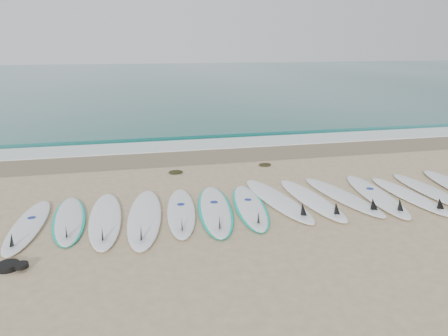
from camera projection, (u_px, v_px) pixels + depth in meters
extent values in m
plane|color=tan|center=(265.00, 206.00, 8.64)|extent=(120.00, 120.00, 0.00)
cube|color=#1E605C|center=(151.00, 78.00, 39.04)|extent=(120.00, 55.00, 0.03)
cube|color=#75664D|center=(220.00, 155.00, 12.48)|extent=(120.00, 1.80, 0.01)
cube|color=silver|center=(210.00, 144.00, 13.78)|extent=(120.00, 1.40, 0.04)
cube|color=#1E605C|center=(202.00, 134.00, 15.18)|extent=(120.00, 1.00, 0.10)
ellipsoid|color=white|center=(28.00, 225.00, 7.63)|extent=(0.69, 2.49, 0.08)
cone|color=black|center=(12.00, 240.00, 6.74)|extent=(0.23, 0.28, 0.26)
cylinder|color=navy|center=(32.00, 218.00, 7.84)|extent=(0.15, 0.15, 0.01)
ellipsoid|color=silver|center=(69.00, 219.00, 7.90)|extent=(0.64, 2.39, 0.08)
ellipsoid|color=#00C0A3|center=(69.00, 219.00, 7.90)|extent=(0.72, 2.41, 0.05)
cone|color=black|center=(66.00, 231.00, 7.07)|extent=(0.22, 0.26, 0.25)
ellipsoid|color=white|center=(105.00, 218.00, 7.91)|extent=(0.59, 2.74, 0.09)
cone|color=black|center=(102.00, 233.00, 6.93)|extent=(0.23, 0.29, 0.29)
ellipsoid|color=white|center=(145.00, 216.00, 7.99)|extent=(0.89, 2.94, 0.09)
cone|color=black|center=(141.00, 232.00, 6.94)|extent=(0.28, 0.33, 0.31)
ellipsoid|color=white|center=(181.00, 211.00, 8.26)|extent=(0.83, 2.60, 0.08)
cone|color=black|center=(182.00, 223.00, 7.32)|extent=(0.25, 0.30, 0.27)
cylinder|color=navy|center=(181.00, 204.00, 8.48)|extent=(0.16, 0.16, 0.01)
ellipsoid|color=white|center=(215.00, 209.00, 8.35)|extent=(0.91, 2.74, 0.09)
ellipsoid|color=#00C0A3|center=(215.00, 209.00, 8.36)|extent=(1.00, 2.77, 0.06)
cone|color=black|center=(220.00, 222.00, 7.37)|extent=(0.26, 0.31, 0.29)
cylinder|color=navy|center=(214.00, 202.00, 8.59)|extent=(0.17, 0.17, 0.01)
ellipsoid|color=white|center=(250.00, 206.00, 8.52)|extent=(0.83, 2.54, 0.08)
ellipsoid|color=#00C0A3|center=(250.00, 206.00, 8.52)|extent=(0.92, 2.57, 0.06)
cone|color=black|center=(258.00, 217.00, 7.61)|extent=(0.24, 0.29, 0.27)
cylinder|color=navy|center=(248.00, 200.00, 8.74)|extent=(0.16, 0.16, 0.01)
ellipsoid|color=white|center=(277.00, 199.00, 8.86)|extent=(0.94, 2.83, 0.09)
cone|color=black|center=(303.00, 209.00, 7.91)|extent=(0.27, 0.32, 0.30)
ellipsoid|color=white|center=(311.00, 199.00, 8.90)|extent=(0.74, 2.67, 0.09)
cone|color=black|center=(336.00, 208.00, 7.97)|extent=(0.24, 0.30, 0.28)
ellipsoid|color=white|center=(341.00, 196.00, 9.08)|extent=(0.94, 2.67, 0.08)
cone|color=black|center=(373.00, 204.00, 8.18)|extent=(0.26, 0.31, 0.28)
ellipsoid|color=white|center=(375.00, 195.00, 9.13)|extent=(0.88, 2.79, 0.09)
cone|color=black|center=(400.00, 205.00, 8.13)|extent=(0.26, 0.32, 0.29)
cylinder|color=navy|center=(370.00, 189.00, 9.37)|extent=(0.18, 0.18, 0.01)
ellipsoid|color=white|center=(408.00, 195.00, 9.12)|extent=(0.60, 2.50, 0.08)
cone|color=black|center=(440.00, 203.00, 8.24)|extent=(0.22, 0.27, 0.26)
ellipsoid|color=white|center=(429.00, 191.00, 9.40)|extent=(0.55, 2.52, 0.08)
ellipsoid|color=black|center=(176.00, 172.00, 10.78)|extent=(0.35, 0.28, 0.07)
ellipsoid|color=black|center=(265.00, 165.00, 11.44)|extent=(0.33, 0.26, 0.07)
cylinder|color=black|center=(8.00, 266.00, 6.24)|extent=(0.32, 0.32, 0.08)
cylinder|color=black|center=(21.00, 265.00, 6.18)|extent=(0.20, 0.20, 0.06)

